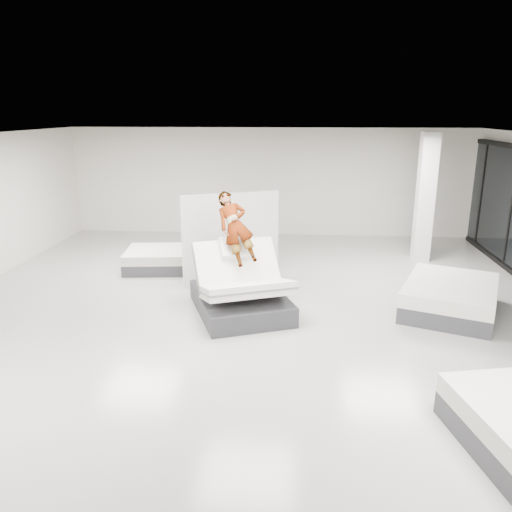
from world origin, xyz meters
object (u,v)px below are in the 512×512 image
at_px(person, 236,242).
at_px(flat_bed_right_far, 450,297).
at_px(divider_panel, 231,238).
at_px(remote, 252,254).
at_px(column, 425,198).
at_px(flat_bed_left_far, 164,259).
at_px(hero_bed, 241,291).

xyz_separation_m(person, flat_bed_right_far, (4.06, 0.05, -0.99)).
distance_m(person, divider_panel, 1.48).
xyz_separation_m(remote, column, (3.96, 3.75, 0.48)).
height_order(remote, flat_bed_left_far, remote).
xyz_separation_m(divider_panel, flat_bed_left_far, (-1.75, 0.79, -0.75)).
xyz_separation_m(divider_panel, column, (4.57, 2.08, 0.60)).
height_order(flat_bed_left_far, column, column).
xyz_separation_m(hero_bed, flat_bed_right_far, (3.93, 0.36, -0.13)).
bearing_deg(column, divider_panel, -155.56).
xyz_separation_m(person, column, (4.30, 3.50, 0.32)).
bearing_deg(hero_bed, flat_bed_left_far, 130.32).
bearing_deg(flat_bed_right_far, column, 86.05).
bearing_deg(person, hero_bed, -90.00).
bearing_deg(remote, column, 21.88).
bearing_deg(column, hero_bed, -137.55).
bearing_deg(person, column, 17.67).
relative_size(hero_bed, flat_bed_right_far, 1.00).
distance_m(remote, flat_bed_left_far, 3.52).
distance_m(flat_bed_right_far, flat_bed_left_far, 6.46).
height_order(person, remote, person).
distance_m(remote, flat_bed_right_far, 3.83).
bearing_deg(hero_bed, column, 42.45).
distance_m(hero_bed, person, 0.93).
bearing_deg(flat_bed_right_far, divider_panel, 162.39).
distance_m(divider_panel, column, 5.06).
bearing_deg(flat_bed_left_far, flat_bed_right_far, -19.62).
bearing_deg(divider_panel, flat_bed_left_far, 129.36).
bearing_deg(column, flat_bed_right_far, -93.95).
height_order(hero_bed, divider_panel, divider_panel).
xyz_separation_m(hero_bed, column, (4.17, 3.82, 1.18)).
distance_m(person, column, 5.55).
bearing_deg(divider_panel, person, -105.36).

